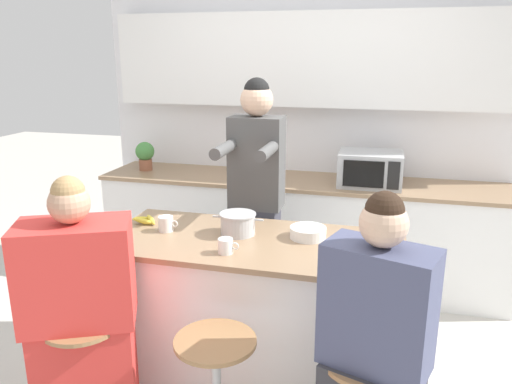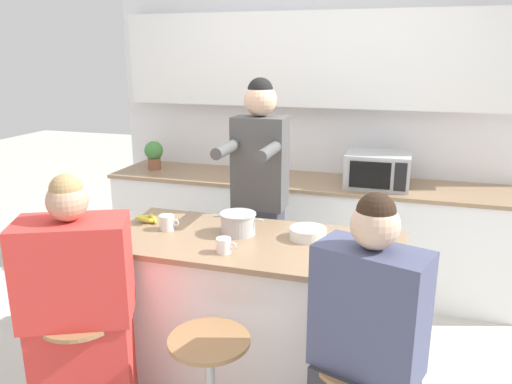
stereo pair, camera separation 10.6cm
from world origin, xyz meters
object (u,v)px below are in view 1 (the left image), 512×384
at_px(person_wrapped_blanket, 82,328).
at_px(banana_bunch, 145,220).
at_px(bar_stool_leftmost, 88,381).
at_px(microwave, 370,169).
at_px(cooking_pot, 238,224).
at_px(fruit_bowl, 308,233).
at_px(coffee_cup_far, 166,224).
at_px(potted_plant, 145,154).
at_px(person_seated_near, 373,374).
at_px(coffee_cup_near, 226,246).
at_px(person_cooking, 256,210).
at_px(kitchen_island, 253,314).

height_order(person_wrapped_blanket, banana_bunch, person_wrapped_blanket).
distance_m(bar_stool_leftmost, microwave, 2.50).
height_order(cooking_pot, fruit_bowl, cooking_pot).
height_order(coffee_cup_far, potted_plant, potted_plant).
bearing_deg(banana_bunch, cooking_pot, -2.57).
xyz_separation_m(person_seated_near, cooking_pot, (-0.78, 0.71, 0.33)).
bearing_deg(coffee_cup_near, cooking_pot, 94.23).
height_order(cooking_pot, coffee_cup_near, cooking_pot).
xyz_separation_m(bar_stool_leftmost, microwave, (1.21, 2.09, 0.65)).
xyz_separation_m(banana_bunch, microwave, (1.24, 1.34, 0.08)).
bearing_deg(person_wrapped_blanket, coffee_cup_near, 12.26).
height_order(banana_bunch, microwave, microwave).
relative_size(bar_stool_leftmost, person_cooking, 0.39).
bearing_deg(potted_plant, kitchen_island, -46.97).
relative_size(person_cooking, potted_plant, 6.94).
distance_m(fruit_bowl, microwave, 1.36).
bearing_deg(bar_stool_leftmost, fruit_bowl, 39.25).
distance_m(person_wrapped_blanket, fruit_bowl, 1.24).
height_order(person_seated_near, coffee_cup_near, person_seated_near).
xyz_separation_m(kitchen_island, person_seated_near, (0.67, -0.64, 0.18)).
height_order(fruit_bowl, banana_bunch, fruit_bowl).
bearing_deg(coffee_cup_near, person_seated_near, -29.63).
xyz_separation_m(coffee_cup_near, potted_plant, (-1.29, 1.68, 0.08)).
bearing_deg(person_seated_near, person_wrapped_blanket, -161.72).
xyz_separation_m(fruit_bowl, microwave, (0.28, 1.33, 0.08)).
xyz_separation_m(person_wrapped_blanket, potted_plant, (-0.72, 2.11, 0.38)).
distance_m(banana_bunch, microwave, 1.83).
bearing_deg(potted_plant, cooking_pot, -47.80).
distance_m(kitchen_island, banana_bunch, 0.83).
bearing_deg(person_wrapped_blanket, banana_bunch, 67.55).
bearing_deg(person_cooking, fruit_bowl, -49.32).
height_order(kitchen_island, person_cooking, person_cooking).
distance_m(kitchen_island, coffee_cup_far, 0.71).
bearing_deg(person_cooking, bar_stool_leftmost, -112.86).
height_order(kitchen_island, person_wrapped_blanket, person_wrapped_blanket).
distance_m(cooking_pot, microwave, 1.52).
relative_size(fruit_bowl, coffee_cup_far, 1.70).
xyz_separation_m(bar_stool_leftmost, person_cooking, (0.51, 1.24, 0.52)).
distance_m(person_cooking, banana_bunch, 0.74).
xyz_separation_m(person_cooking, person_seated_near, (0.81, -1.23, -0.25)).
bearing_deg(coffee_cup_near, coffee_cup_far, 152.37).
bearing_deg(bar_stool_leftmost, person_cooking, 67.49).
bearing_deg(banana_bunch, microwave, 47.07).
xyz_separation_m(bar_stool_leftmost, potted_plant, (-0.73, 2.12, 0.66)).
bearing_deg(coffee_cup_near, person_wrapped_blanket, -142.99).
distance_m(coffee_cup_near, microwave, 1.77).
bearing_deg(bar_stool_leftmost, coffee_cup_far, 78.69).
relative_size(person_seated_near, coffee_cup_far, 11.98).
distance_m(person_seated_near, banana_bunch, 1.57).
bearing_deg(kitchen_island, microwave, 68.62).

